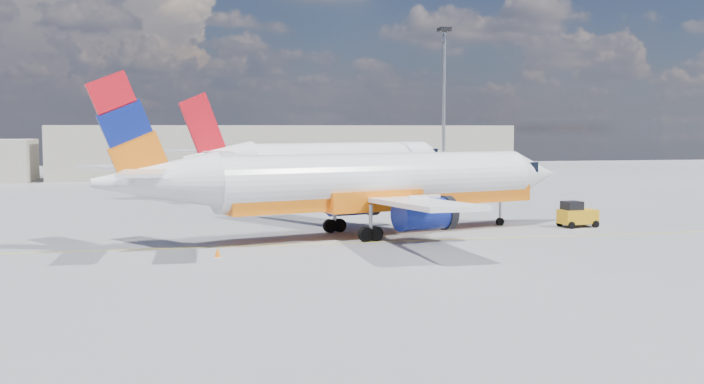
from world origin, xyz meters
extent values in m
plane|color=slate|center=(0.00, 0.00, 0.00)|extent=(240.00, 240.00, 0.00)
cube|color=yellow|center=(0.00, 3.00, 0.01)|extent=(70.00, 0.15, 0.01)
cube|color=#BDB5A3|center=(5.00, 75.00, 4.00)|extent=(70.00, 14.00, 8.00)
cylinder|color=white|center=(2.50, 6.46, 3.95)|extent=(24.21, 10.39, 3.73)
cone|color=white|center=(16.19, 10.49, 3.95)|extent=(5.26, 4.82, 3.73)
cone|color=white|center=(-12.76, 1.97, 4.33)|extent=(8.37, 5.57, 3.54)
cube|color=black|center=(14.72, 10.05, 4.55)|extent=(2.50, 2.95, 0.77)
cube|color=orange|center=(3.03, 6.62, 2.69)|extent=(24.03, 9.76, 1.32)
cube|color=white|center=(-1.24, 13.37, 2.96)|extent=(9.69, 13.14, 0.88)
cube|color=white|center=(3.09, -1.37, 2.96)|extent=(4.06, 13.30, 0.88)
cylinder|color=navy|center=(1.64, 11.35, 1.92)|extent=(4.38, 3.11, 2.08)
cylinder|color=navy|center=(4.42, 1.88, 1.92)|extent=(4.38, 3.11, 2.08)
cylinder|color=black|center=(3.32, 11.85, 1.92)|extent=(1.18, 2.37, 2.30)
cylinder|color=black|center=(6.11, 2.37, 1.92)|extent=(1.18, 2.37, 2.30)
cube|color=orange|center=(-14.34, 1.51, 7.68)|extent=(5.03, 1.77, 6.85)
cube|color=white|center=(-15.33, 4.88, 5.05)|extent=(5.09, 5.89, 0.20)
cube|color=white|center=(-13.35, -1.86, 5.05)|extent=(2.57, 5.55, 0.20)
cylinder|color=#93939A|center=(13.03, 9.56, 1.37)|extent=(0.25, 0.25, 2.30)
cylinder|color=black|center=(13.03, 9.56, 0.31)|extent=(0.66, 0.43, 0.61)
cylinder|color=black|center=(-0.34, 8.37, 0.49)|extent=(1.07, 0.68, 0.99)
cylinder|color=black|center=(1.14, 3.32, 0.49)|extent=(1.07, 0.68, 0.99)
cylinder|color=white|center=(7.34, 42.82, 4.01)|extent=(23.97, 13.37, 3.79)
cone|color=white|center=(20.60, 48.67, 4.01)|extent=(5.61, 5.27, 3.79)
cone|color=white|center=(-7.45, 36.29, 4.40)|extent=(8.59, 6.45, 3.60)
cube|color=black|center=(19.17, 48.04, 4.63)|extent=(2.77, 3.11, 0.78)
cube|color=white|center=(7.85, 43.05, 2.73)|extent=(23.70, 12.76, 1.34)
cube|color=white|center=(2.65, 49.28, 3.01)|extent=(11.02, 12.76, 0.90)
cube|color=white|center=(8.96, 35.01, 3.01)|extent=(5.80, 13.79, 0.90)
cylinder|color=white|center=(5.82, 47.64, 1.95)|extent=(4.53, 3.56, 2.12)
cylinder|color=white|center=(9.87, 38.46, 1.95)|extent=(4.53, 3.56, 2.12)
cylinder|color=black|center=(7.45, 48.36, 1.95)|extent=(1.46, 2.37, 2.34)
cylinder|color=black|center=(11.50, 39.18, 1.95)|extent=(1.46, 2.37, 2.34)
cube|color=red|center=(-8.98, 35.62, 7.80)|extent=(4.92, 2.42, 6.96)
cube|color=white|center=(-10.42, 38.88, 5.13)|extent=(5.54, 5.79, 0.20)
cube|color=white|center=(-7.54, 32.35, 5.13)|extent=(3.01, 5.79, 0.20)
cylinder|color=#93939A|center=(17.54, 47.32, 1.39)|extent=(0.26, 0.26, 2.34)
cylinder|color=black|center=(17.54, 47.32, 0.31)|extent=(0.68, 0.50, 0.62)
cylinder|color=black|center=(4.22, 44.37, 0.50)|extent=(1.09, 0.79, 1.00)
cylinder|color=black|center=(6.38, 39.47, 0.50)|extent=(1.09, 0.79, 1.00)
cylinder|color=black|center=(17.32, 8.02, 0.27)|extent=(0.56, 0.28, 0.54)
cylinder|color=black|center=(17.49, 6.51, 0.27)|extent=(0.56, 0.28, 0.54)
cylinder|color=black|center=(19.47, 8.26, 0.27)|extent=(0.56, 0.28, 0.54)
cylinder|color=black|center=(19.65, 6.75, 0.27)|extent=(0.56, 0.28, 0.54)
cube|color=orange|center=(18.48, 7.39, 0.81)|extent=(2.97, 1.82, 1.08)
cube|color=black|center=(17.94, 7.32, 1.68)|extent=(1.44, 1.44, 0.65)
cube|color=white|center=(-9.20, -1.26, 0.02)|extent=(0.44, 0.44, 0.04)
cone|color=orange|center=(-9.20, -1.26, 0.33)|extent=(0.37, 0.37, 0.57)
cylinder|color=#93939A|center=(19.65, 42.55, 9.50)|extent=(0.42, 0.42, 19.00)
cube|color=black|center=(19.65, 42.55, 19.29)|extent=(1.43, 1.43, 0.48)
camera|label=1|loc=(-11.15, -47.29, 7.56)|focal=40.00mm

